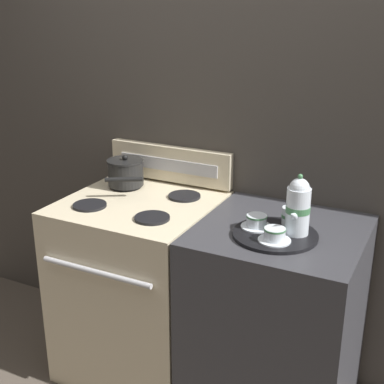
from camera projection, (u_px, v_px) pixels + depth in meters
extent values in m
plane|color=brown|center=(203.00, 382.00, 2.64)|extent=(6.00, 6.00, 0.00)
cube|color=#423D38|center=(237.00, 150.00, 2.57)|extent=(6.00, 0.05, 2.20)
cube|color=beige|center=(141.00, 287.00, 2.63)|extent=(0.68, 0.67, 0.90)
cylinder|color=silver|center=(96.00, 272.00, 2.25)|extent=(0.55, 0.02, 0.02)
cylinder|color=black|center=(126.00, 186.00, 2.67)|extent=(0.15, 0.15, 0.01)
cylinder|color=black|center=(184.00, 196.00, 2.53)|extent=(0.15, 0.15, 0.01)
cylinder|color=black|center=(90.00, 205.00, 2.42)|extent=(0.15, 0.15, 0.01)
cylinder|color=black|center=(152.00, 218.00, 2.28)|extent=(0.15, 0.15, 0.01)
cube|color=beige|center=(170.00, 163.00, 2.70)|extent=(0.67, 0.05, 0.18)
cube|color=#B7B7BC|center=(168.00, 165.00, 2.68)|extent=(0.55, 0.01, 0.06)
cube|color=#38383D|center=(275.00, 323.00, 2.34)|extent=(0.67, 0.67, 0.90)
cylinder|color=black|center=(126.00, 173.00, 2.65)|extent=(0.18, 0.18, 0.12)
cylinder|color=black|center=(125.00, 161.00, 2.63)|extent=(0.18, 0.18, 0.01)
sphere|color=black|center=(125.00, 157.00, 2.62)|extent=(0.03, 0.03, 0.03)
cylinder|color=black|center=(124.00, 180.00, 2.48)|extent=(0.16, 0.11, 0.02)
cylinder|color=black|center=(275.00, 235.00, 2.12)|extent=(0.34, 0.34, 0.01)
cylinder|color=silver|center=(298.00, 211.00, 2.08)|extent=(0.09, 0.09, 0.19)
cylinder|color=#427A4C|center=(298.00, 209.00, 2.08)|extent=(0.10, 0.10, 0.03)
sphere|color=silver|center=(299.00, 188.00, 2.05)|extent=(0.08, 0.08, 0.08)
sphere|color=#427A4C|center=(300.00, 176.00, 2.03)|extent=(0.02, 0.02, 0.02)
cone|color=silver|center=(293.00, 215.00, 2.02)|extent=(0.03, 0.07, 0.06)
cylinder|color=silver|center=(256.00, 227.00, 2.17)|extent=(0.13, 0.13, 0.01)
cylinder|color=silver|center=(257.00, 221.00, 2.16)|extent=(0.08, 0.08, 0.05)
cylinder|color=#427A4C|center=(257.00, 216.00, 2.15)|extent=(0.08, 0.08, 0.01)
cylinder|color=silver|center=(274.00, 240.00, 2.05)|extent=(0.13, 0.13, 0.01)
cylinder|color=silver|center=(275.00, 234.00, 2.04)|extent=(0.08, 0.08, 0.05)
cylinder|color=#427A4C|center=(275.00, 229.00, 2.03)|extent=(0.08, 0.08, 0.01)
cylinder|color=silver|center=(290.00, 216.00, 2.19)|extent=(0.07, 0.07, 0.07)
cylinder|color=#427A4C|center=(290.00, 216.00, 2.19)|extent=(0.07, 0.07, 0.01)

